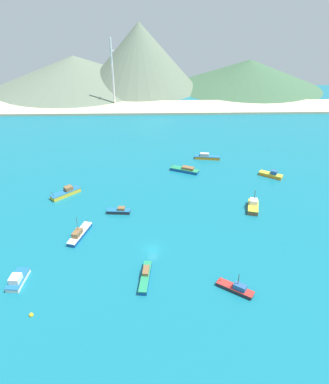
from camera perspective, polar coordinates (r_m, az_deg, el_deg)
name	(u,v)px	position (r m, az deg, el deg)	size (l,w,h in m)	color
ground	(153,190)	(113.61, -1.86, 0.25)	(260.00, 280.00, 0.50)	#146B7F
fishing_boat_0	(66,193)	(114.35, -15.80, -0.10)	(8.88, 8.48, 3.02)	gold
fishing_boat_1	(271,175)	(126.66, 17.06, 2.75)	(7.89, 6.27, 2.55)	orange
fishing_boat_2	(145,277)	(80.64, -3.13, -13.64)	(2.89, 9.99, 1.96)	#14478C
fishing_boat_3	(17,280)	(86.08, -22.91, -13.05)	(3.51, 7.14, 2.41)	silver
fishing_boat_4	(185,170)	(124.82, 3.41, 3.67)	(10.45, 6.55, 2.20)	#14478C
fishing_boat_5	(79,234)	(95.03, -13.75, -6.67)	(5.13, 10.27, 6.38)	#14478C
fishing_boat_6	(119,211)	(102.45, -7.45, -3.07)	(6.87, 2.51, 1.94)	#232328
fishing_boat_7	(236,288)	(79.49, 11.65, -15.16)	(7.93, 6.24, 4.91)	#232328
fishing_boat_8	(253,206)	(106.36, 14.29, -2.25)	(4.63, 7.64, 6.30)	brown
fishing_boat_9	(207,157)	(135.35, 6.95, 5.73)	(9.77, 3.58, 2.28)	orange
buoy_0	(31,315)	(78.63, -20.96, -18.26)	(0.90, 0.90, 0.90)	gold
beach_strip	(154,107)	(195.69, -1.74, 13.66)	(247.00, 23.67, 1.20)	#C6B793
hill_west	(75,72)	(245.87, -14.49, 18.49)	(108.11, 108.11, 20.07)	#60705B
hill_central	(140,56)	(235.87, -4.08, 21.28)	(74.49, 74.49, 39.82)	#60705B
hill_east	(249,73)	(247.80, 13.67, 18.34)	(94.59, 94.59, 17.27)	#3D6042
radio_tower	(113,72)	(199.48, -8.50, 18.80)	(3.51, 2.81, 35.09)	silver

